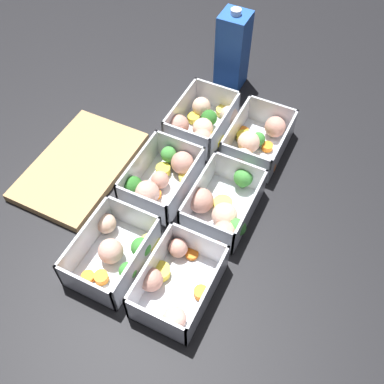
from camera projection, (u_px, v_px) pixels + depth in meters
ground_plane at (192, 199)px, 0.92m from camera, size 4.00×4.00×0.00m
container_near_left at (174, 283)px, 0.78m from camera, size 0.18×0.13×0.07m
container_near_center at (222, 208)px, 0.88m from camera, size 0.18×0.14×0.07m
container_near_right at (256, 142)px, 0.98m from camera, size 0.18×0.13×0.07m
container_far_left at (116, 250)px, 0.82m from camera, size 0.17×0.14×0.07m
container_far_center at (161, 179)px, 0.92m from camera, size 0.19×0.13×0.07m
container_far_right at (202, 123)px, 1.02m from camera, size 0.17×0.15×0.07m
juice_carton at (233, 51)px, 1.07m from camera, size 0.07×0.07×0.20m
cutting_board at (80, 166)px, 0.96m from camera, size 0.28×0.18×0.02m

